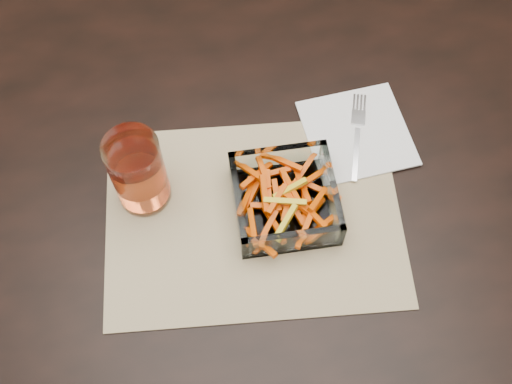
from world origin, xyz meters
The scene contains 6 objects.
dining_table centered at (0.00, 0.00, 0.66)m, with size 1.60×0.90×0.75m.
placemat centered at (-0.09, -0.09, 0.75)m, with size 0.45×0.33×0.00m, color tan.
glass_bowl centered at (-0.04, -0.08, 0.78)m, with size 0.16×0.16×0.06m.
tumbler centered at (-0.24, -0.01, 0.82)m, with size 0.08×0.08×0.14m.
napkin centered at (0.11, 0.02, 0.76)m, with size 0.16×0.16×0.00m, color white.
fork centered at (0.11, 0.02, 0.76)m, with size 0.07×0.16×0.00m.
Camera 1 is at (-0.17, -0.49, 1.65)m, focal length 45.00 mm.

